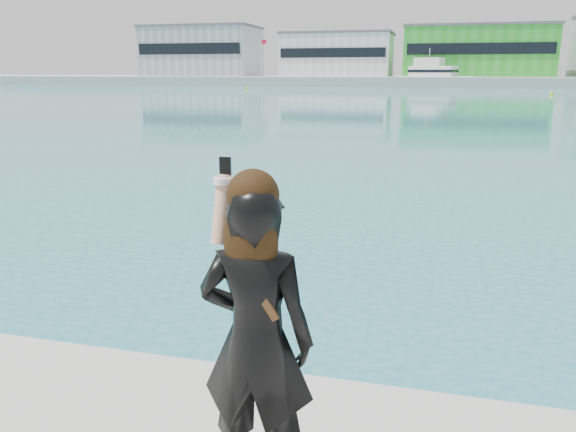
# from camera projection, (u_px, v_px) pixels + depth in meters

# --- Properties ---
(far_quay) EXTENTS (320.00, 40.00, 2.00)m
(far_quay) POSITION_uv_depth(u_px,v_px,m) (436.00, 81.00, 125.15)
(far_quay) COLOR #9E9E99
(far_quay) RESTS_ON ground
(warehouse_grey_left) EXTENTS (26.52, 16.36, 11.50)m
(warehouse_grey_left) POSITION_uv_depth(u_px,v_px,m) (202.00, 51.00, 134.87)
(warehouse_grey_left) COLOR gray
(warehouse_grey_left) RESTS_ON far_quay
(warehouse_white) EXTENTS (24.48, 15.35, 9.50)m
(warehouse_white) POSITION_uv_depth(u_px,v_px,m) (338.00, 55.00, 127.14)
(warehouse_white) COLOR silver
(warehouse_white) RESTS_ON far_quay
(warehouse_green) EXTENTS (30.60, 16.36, 10.50)m
(warehouse_green) POSITION_uv_depth(u_px,v_px,m) (477.00, 51.00, 119.75)
(warehouse_green) COLOR green
(warehouse_green) RESTS_ON far_quay
(flagpole_left) EXTENTS (1.28, 0.16, 8.00)m
(flagpole_left) POSITION_uv_depth(u_px,v_px,m) (262.00, 55.00, 124.50)
(flagpole_left) COLOR silver
(flagpole_left) RESTS_ON far_quay
(flagpole_right) EXTENTS (1.28, 0.16, 8.00)m
(flagpole_right) POSITION_uv_depth(u_px,v_px,m) (554.00, 53.00, 109.98)
(flagpole_right) COLOR silver
(flagpole_right) RESTS_ON far_quay
(motor_yacht) EXTENTS (16.66, 10.19, 7.54)m
(motor_yacht) POSITION_uv_depth(u_px,v_px,m) (435.00, 76.00, 112.04)
(motor_yacht) COLOR silver
(motor_yacht) RESTS_ON ground
(buoy_near) EXTENTS (0.50, 0.50, 0.50)m
(buoy_near) POSITION_uv_depth(u_px,v_px,m) (552.00, 95.00, 76.58)
(buoy_near) COLOR yellow
(buoy_near) RESTS_ON ground
(buoy_far) EXTENTS (0.50, 0.50, 0.50)m
(buoy_far) POSITION_uv_depth(u_px,v_px,m) (247.00, 89.00, 102.05)
(buoy_far) COLOR yellow
(buoy_far) RESTS_ON ground
(woman) EXTENTS (0.65, 0.43, 1.89)m
(woman) POSITION_uv_depth(u_px,v_px,m) (256.00, 332.00, 3.08)
(woman) COLOR black
(woman) RESTS_ON near_quay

